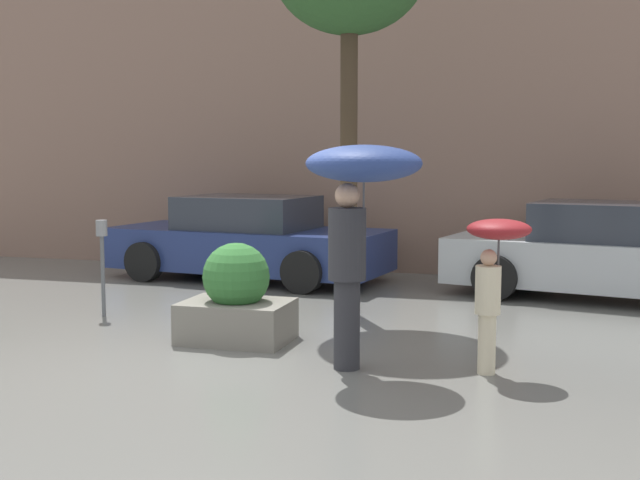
{
  "coord_description": "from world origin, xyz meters",
  "views": [
    {
      "loc": [
        3.27,
        -7.14,
        2.01
      ],
      "look_at": [
        0.72,
        1.6,
        1.05
      ],
      "focal_mm": 45.0,
      "sensor_mm": 36.0,
      "label": 1
    }
  ],
  "objects_px": {
    "parked_car_far": "(608,254)",
    "person_child": "(494,260)",
    "person_adult": "(359,193)",
    "parked_car_near": "(248,241)",
    "parking_meter": "(102,247)",
    "planter_box": "(236,300)"
  },
  "relations": [
    {
      "from": "person_adult",
      "to": "parking_meter",
      "type": "relative_size",
      "value": 1.74
    },
    {
      "from": "parked_car_near",
      "to": "parked_car_far",
      "type": "relative_size",
      "value": 1.01
    },
    {
      "from": "person_adult",
      "to": "parked_car_near",
      "type": "relative_size",
      "value": 0.45
    },
    {
      "from": "planter_box",
      "to": "parked_car_far",
      "type": "xyz_separation_m",
      "value": [
        4.03,
        3.93,
        0.17
      ]
    },
    {
      "from": "person_child",
      "to": "parking_meter",
      "type": "distance_m",
      "value": 5.08
    },
    {
      "from": "person_child",
      "to": "parking_meter",
      "type": "bearing_deg",
      "value": 125.69
    },
    {
      "from": "planter_box",
      "to": "parking_meter",
      "type": "xyz_separation_m",
      "value": [
        -2.14,
        0.83,
        0.42
      ]
    },
    {
      "from": "person_child",
      "to": "person_adult",
      "type": "bearing_deg",
      "value": 152.16
    },
    {
      "from": "parked_car_near",
      "to": "parking_meter",
      "type": "bearing_deg",
      "value": 176.91
    },
    {
      "from": "parked_car_near",
      "to": "parking_meter",
      "type": "xyz_separation_m",
      "value": [
        -0.64,
        -3.35,
        0.25
      ]
    },
    {
      "from": "parked_car_far",
      "to": "person_child",
      "type": "bearing_deg",
      "value": 175.83
    },
    {
      "from": "person_adult",
      "to": "person_child",
      "type": "bearing_deg",
      "value": 15.54
    },
    {
      "from": "person_adult",
      "to": "parked_car_far",
      "type": "height_order",
      "value": "person_adult"
    },
    {
      "from": "planter_box",
      "to": "person_adult",
      "type": "relative_size",
      "value": 0.54
    },
    {
      "from": "parked_car_near",
      "to": "parked_car_far",
      "type": "bearing_deg",
      "value": -84.87
    },
    {
      "from": "parked_car_near",
      "to": "parking_meter",
      "type": "height_order",
      "value": "parked_car_near"
    },
    {
      "from": "parked_car_near",
      "to": "person_child",
      "type": "bearing_deg",
      "value": -130.13
    },
    {
      "from": "person_adult",
      "to": "parked_car_near",
      "type": "height_order",
      "value": "person_adult"
    },
    {
      "from": "planter_box",
      "to": "parked_car_near",
      "type": "bearing_deg",
      "value": 109.74
    },
    {
      "from": "parking_meter",
      "to": "person_child",
      "type": "bearing_deg",
      "value": -15.4
    },
    {
      "from": "planter_box",
      "to": "person_adult",
      "type": "bearing_deg",
      "value": -26.31
    },
    {
      "from": "planter_box",
      "to": "parked_car_far",
      "type": "distance_m",
      "value": 5.63
    }
  ]
}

